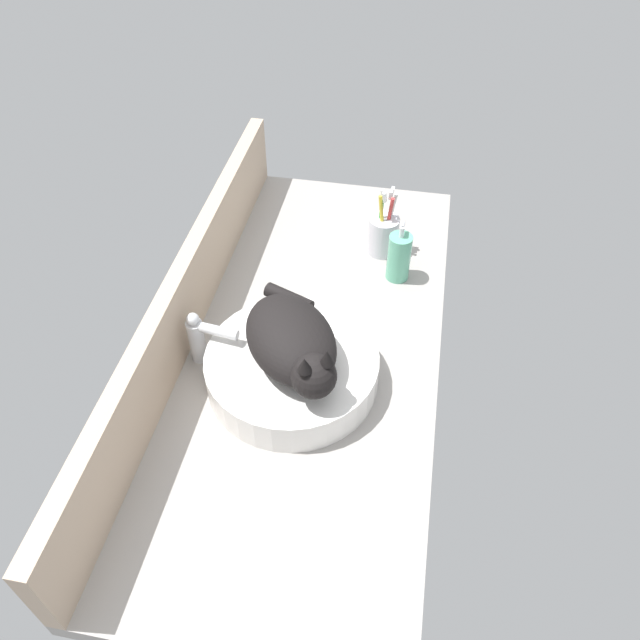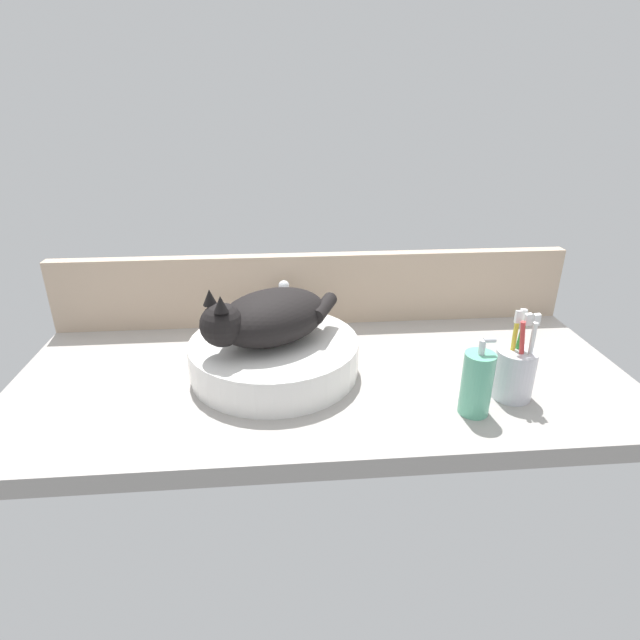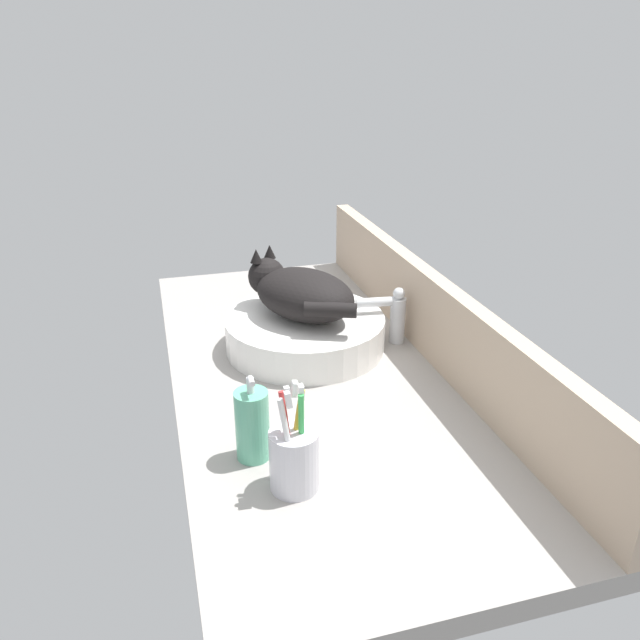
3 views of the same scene
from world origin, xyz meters
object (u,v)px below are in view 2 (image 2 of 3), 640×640
at_px(cat, 268,317).
at_px(faucet, 284,306).
at_px(soap_dispenser, 477,383).
at_px(sink_basin, 274,356).
at_px(toothbrush_cup, 514,372).

height_order(cat, faucet, cat).
bearing_deg(cat, soap_dispenser, -24.74).
bearing_deg(cat, sink_basin, 37.26).
bearing_deg(soap_dispenser, faucet, 132.00).
bearing_deg(sink_basin, soap_dispenser, -26.38).
height_order(cat, toothbrush_cup, cat).
height_order(sink_basin, soap_dispenser, soap_dispenser).
relative_size(cat, faucet, 2.22).
relative_size(faucet, soap_dispenser, 0.86).
distance_m(sink_basin, toothbrush_cup, 0.50).
height_order(sink_basin, cat, cat).
relative_size(soap_dispenser, toothbrush_cup, 0.85).
distance_m(sink_basin, faucet, 0.21).
xyz_separation_m(cat, soap_dispenser, (0.39, -0.18, -0.07)).
height_order(cat, soap_dispenser, cat).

